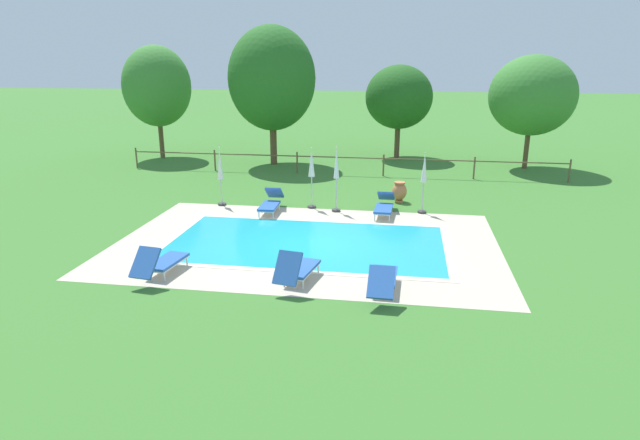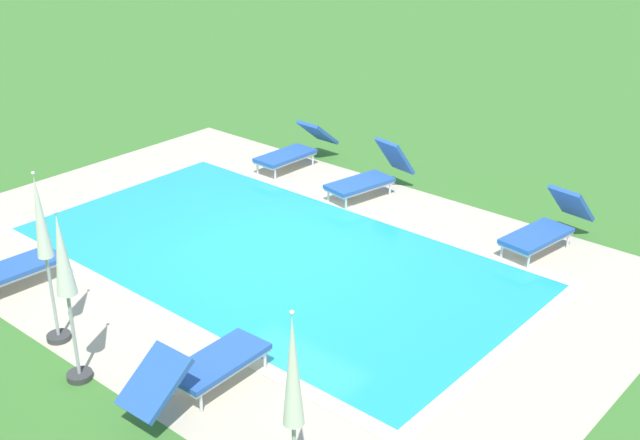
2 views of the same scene
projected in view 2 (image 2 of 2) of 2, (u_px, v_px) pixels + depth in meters
name	position (u px, v px, depth m)	size (l,w,h in m)	color
ground_plane	(271.00, 256.00, 13.11)	(160.00, 160.00, 0.00)	#3D752D
pool_deck_paving	(271.00, 255.00, 13.11)	(11.59, 7.76, 0.01)	beige
swimming_pool_water	(271.00, 255.00, 13.11)	(8.26, 4.44, 0.01)	#23A8C1
pool_coping_rim	(271.00, 255.00, 13.11)	(8.74, 4.92, 0.01)	beige
sun_lounger_north_near_steps	(201.00, 367.00, 9.62)	(0.67, 2.02, 0.83)	#2856A8
sun_lounger_north_mid	(295.00, 149.00, 16.71)	(0.66, 2.00, 0.86)	#2856A8
sun_lounger_north_end	(547.00, 227.00, 13.21)	(0.85, 1.97, 0.95)	#2856A8
sun_lounger_south_near_corner	(370.00, 176.00, 15.27)	(0.92, 1.90, 1.01)	#2856A8
patio_umbrella_closed_row_west	(43.00, 237.00, 10.22)	(0.32, 0.32, 2.43)	#383838
patio_umbrella_closed_row_mid_west	(293.00, 392.00, 7.51)	(0.32, 0.32, 2.28)	#383838
patio_umbrella_closed_row_mid_east	(64.00, 272.00, 9.42)	(0.32, 0.32, 2.29)	#383838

